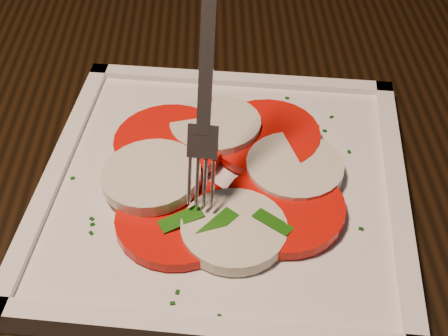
% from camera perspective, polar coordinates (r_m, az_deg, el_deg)
% --- Properties ---
extents(table, '(1.29, 0.95, 0.75)m').
position_cam_1_polar(table, '(0.65, -8.02, -2.83)').
color(table, black).
rests_on(table, ground).
extents(plate, '(0.29, 0.29, 0.01)m').
position_cam_1_polar(plate, '(0.50, 0.00, -1.86)').
color(plate, white).
rests_on(plate, table).
extents(caprese_salad, '(0.23, 0.25, 0.02)m').
position_cam_1_polar(caprese_salad, '(0.49, 0.00, -0.54)').
color(caprese_salad, red).
rests_on(caprese_salad, plate).
extents(fork, '(0.04, 0.08, 0.18)m').
position_cam_1_polar(fork, '(0.43, -1.41, 9.65)').
color(fork, white).
rests_on(fork, caprese_salad).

